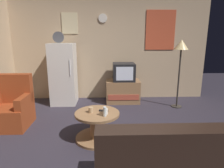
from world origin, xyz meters
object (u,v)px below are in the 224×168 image
(standing_lamp, at_px, (181,50))
(remote_control, at_px, (104,111))
(tv_stand, at_px, (123,91))
(wine_glass, at_px, (105,112))
(mug_ceramic_white, at_px, (105,111))
(crt_tv, at_px, (124,72))
(mug_ceramic_tan, at_px, (91,110))
(armchair, at_px, (11,108))
(coffee_table, at_px, (97,126))
(fridge, at_px, (63,74))

(standing_lamp, height_order, remote_control, standing_lamp)
(tv_stand, bearing_deg, wine_glass, -102.63)
(tv_stand, relative_size, mug_ceramic_white, 9.33)
(crt_tv, xyz_separation_m, remote_control, (-0.50, -1.84, -0.32))
(crt_tv, distance_m, mug_ceramic_white, 2.02)
(tv_stand, relative_size, wine_glass, 5.60)
(standing_lamp, xyz_separation_m, mug_ceramic_white, (-1.72, -1.53, -0.85))
(standing_lamp, bearing_deg, mug_ceramic_tan, -143.14)
(mug_ceramic_tan, height_order, armchair, armchair)
(remote_control, bearing_deg, standing_lamp, 56.57)
(remote_control, relative_size, armchair, 0.16)
(mug_ceramic_white, distance_m, mug_ceramic_tan, 0.24)
(mug_ceramic_tan, bearing_deg, coffee_table, 0.04)
(fridge, bearing_deg, mug_ceramic_tan, -66.48)
(tv_stand, relative_size, coffee_table, 1.17)
(coffee_table, bearing_deg, mug_ceramic_white, -27.42)
(coffee_table, xyz_separation_m, armchair, (-1.64, 0.57, 0.11))
(coffee_table, bearing_deg, mug_ceramic_tan, -179.96)
(fridge, relative_size, wine_glass, 11.80)
(wine_glass, relative_size, remote_control, 1.00)
(wine_glass, bearing_deg, armchair, 157.66)
(tv_stand, height_order, armchair, armchair)
(coffee_table, relative_size, mug_ceramic_white, 8.00)
(crt_tv, height_order, mug_ceramic_tan, crt_tv)
(mug_ceramic_tan, bearing_deg, crt_tv, 69.64)
(mug_ceramic_tan, height_order, remote_control, mug_ceramic_tan)
(tv_stand, distance_m, coffee_table, 1.97)
(crt_tv, relative_size, remote_control, 3.60)
(coffee_table, bearing_deg, tv_stand, 72.89)
(coffee_table, height_order, wine_glass, wine_glass)
(coffee_table, height_order, armchair, armchair)
(crt_tv, relative_size, coffee_table, 0.75)
(fridge, bearing_deg, armchair, -120.07)
(standing_lamp, xyz_separation_m, wine_glass, (-1.73, -1.62, -0.82))
(fridge, height_order, remote_control, fridge)
(crt_tv, xyz_separation_m, wine_glass, (-0.47, -2.03, -0.25))
(wine_glass, bearing_deg, crt_tv, 76.85)
(armchair, bearing_deg, tv_stand, 30.54)
(standing_lamp, bearing_deg, coffee_table, -141.69)
(crt_tv, height_order, remote_control, crt_tv)
(tv_stand, xyz_separation_m, wine_glass, (-0.46, -2.03, 0.25))
(fridge, distance_m, tv_stand, 1.56)
(tv_stand, bearing_deg, mug_ceramic_tan, -109.83)
(tv_stand, distance_m, mug_ceramic_tan, 2.01)
(tv_stand, relative_size, standing_lamp, 0.53)
(coffee_table, relative_size, mug_ceramic_tan, 8.00)
(fridge, height_order, standing_lamp, fridge)
(fridge, height_order, armchair, fridge)
(crt_tv, distance_m, armchair, 2.63)
(standing_lamp, distance_m, coffee_table, 2.62)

